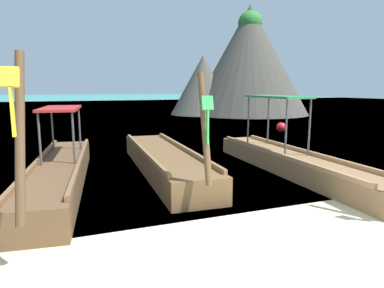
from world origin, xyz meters
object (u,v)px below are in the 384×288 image
at_px(longtail_boat_green_ribbon, 164,161).
at_px(mooring_buoy_near, 281,127).
at_px(longtail_boat_yellow_ribbon, 60,172).
at_px(longtail_boat_turquoise_ribbon, 292,161).
at_px(karst_rock, 243,63).

distance_m(longtail_boat_green_ribbon, mooring_buoy_near, 9.93).
bearing_deg(longtail_boat_yellow_ribbon, longtail_boat_turquoise_ribbon, -8.53).
relative_size(longtail_boat_yellow_ribbon, longtail_boat_green_ribbon, 1.06).
distance_m(longtail_boat_green_ribbon, karst_rock, 21.70).
distance_m(longtail_boat_turquoise_ribbon, karst_rock, 21.28).
bearing_deg(longtail_boat_green_ribbon, longtail_boat_turquoise_ribbon, -23.03).
xyz_separation_m(longtail_boat_yellow_ribbon, mooring_buoy_near, (10.62, 6.37, -0.09)).
distance_m(longtail_boat_yellow_ribbon, karst_rock, 23.64).
height_order(longtail_boat_green_ribbon, mooring_buoy_near, longtail_boat_green_ribbon).
height_order(longtail_boat_turquoise_ribbon, karst_rock, karst_rock).
xyz_separation_m(karst_rock, mooring_buoy_near, (-4.20, -11.62, -4.05)).
bearing_deg(longtail_boat_turquoise_ribbon, mooring_buoy_near, 56.35).
bearing_deg(longtail_boat_green_ribbon, longtail_boat_yellow_ribbon, -169.80).
relative_size(longtail_boat_turquoise_ribbon, karst_rock, 0.64).
bearing_deg(longtail_boat_green_ribbon, karst_rock, 55.18).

